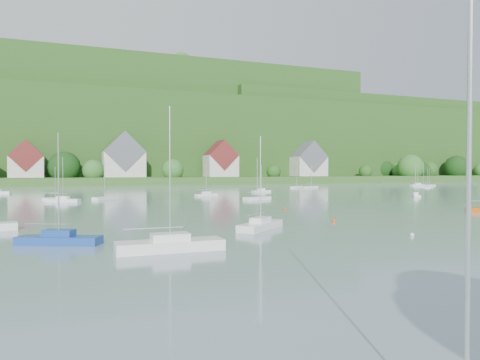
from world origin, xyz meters
The scene contains 13 objects.
far_shore_strip centered at (0.00, 200.00, 1.50)m, with size 600.00×60.00×3.00m, color #2E5921.
forested_ridge centered at (0.39, 268.57, 22.89)m, with size 620.00×181.22×69.89m.
village_building_1 centered at (-30.00, 189.00, 8.75)m, with size 12.00×9.36×14.00m.
village_building_2 centered at (5.00, 188.00, 10.27)m, with size 16.00×11.44×18.00m.
village_building_3 centered at (45.00, 186.00, 9.43)m, with size 13.00×10.40×15.50m.
village_building_4 centered at (90.00, 190.00, 9.59)m, with size 15.00×10.40×16.50m.
near_sailboat_0 centered at (-9.75, 35.62, 0.50)m, with size 7.44×2.14×10.02m.
near_sailboat_1 centered at (-16.97, 41.42, 0.45)m, with size 6.39×4.24×8.42m.
near_sailboat_3 centered at (0.77, 43.98, 0.46)m, with size 6.15×5.68×8.85m.
mooring_buoy_1 centered at (10.97, 35.16, 0.00)m, with size 0.38×0.38×0.38m, color silver.
mooring_buoy_2 centered at (10.67, 46.65, 0.00)m, with size 0.44×0.44×0.44m, color #FD4D06.
mooring_buoy_3 centered at (12.48, 62.00, 0.00)m, with size 0.39×0.39×0.39m, color #FD4D06.
far_sailboat_cluster centered at (10.19, 114.03, 0.37)m, with size 197.16×62.95×8.71m.
Camera 1 is at (-16.45, 4.99, 5.57)m, focal length 33.63 mm.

